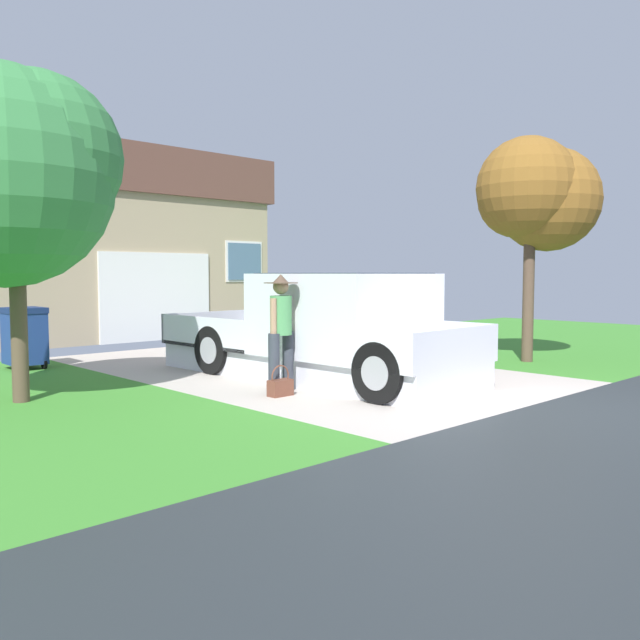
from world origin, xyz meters
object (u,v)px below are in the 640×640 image
Objects in this scene: wheeled_trash_bin at (25,336)px; person_with_hat at (281,327)px; front_yard_tree at (534,195)px; house_with_garage at (74,244)px; pickup_truck at (333,332)px; handbag at (280,386)px; neighbor_tree at (11,177)px.

person_with_hat is at bearing -69.91° from wheeled_trash_bin.
wheeled_trash_bin is (-7.30, 5.60, -2.54)m from front_yard_tree.
person_with_hat is 0.18× the size of house_with_garage.
front_yard_tree is at bearing -37.50° from wheeled_trash_bin.
front_yard_tree reaches higher than pickup_truck.
wheeled_trash_bin is (-3.03, 4.59, -0.18)m from pickup_truck.
handbag is 0.05× the size of house_with_garage.
front_yard_tree is 9.55m from wheeled_trash_bin.
front_yard_tree is (5.71, -0.58, 2.99)m from handbag.
pickup_truck is at bearing -56.61° from wheeled_trash_bin.
handbag is 5.29m from wheeled_trash_bin.
front_yard_tree reaches higher than wheeled_trash_bin.
front_yard_tree is at bearing -16.93° from neighbor_tree.
front_yard_tree is 3.90× the size of wheeled_trash_bin.
wheeled_trash_bin is (-1.59, 5.03, 0.45)m from handbag.
wheeled_trash_bin is at bearing -120.82° from house_with_garage.
pickup_truck reaches higher than wheeled_trash_bin.
front_yard_tree is at bearing 164.68° from pickup_truck.
wheeled_trash_bin is at bearing 69.09° from neighbor_tree.
front_yard_tree is 8.85m from neighbor_tree.
wheeled_trash_bin is at bearing 142.50° from front_yard_tree.
pickup_truck is 3.39× the size of person_with_hat.
house_with_garage is at bearing -93.13° from pickup_truck.
person_with_hat is 3.89× the size of handbag.
house_with_garage is at bearing 110.37° from front_yard_tree.
person_with_hat is 5.16m from wheeled_trash_bin.
person_with_hat is 6.01m from front_yard_tree.
house_with_garage reaches higher than handbag.
person_with_hat is 0.83m from handbag.
handbag is (-1.44, -0.43, -0.63)m from pickup_truck.
house_with_garage is at bearing 66.69° from person_with_hat.
front_yard_tree is at bearing -23.16° from person_with_hat.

